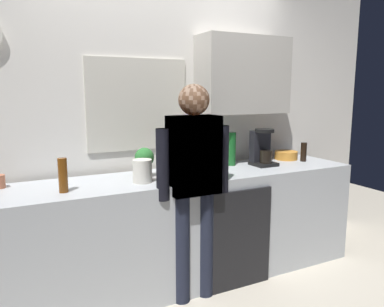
# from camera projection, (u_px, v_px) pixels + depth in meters

# --- Properties ---
(ground_plane) EXTENTS (8.00, 8.00, 0.00)m
(ground_plane) POSITION_uv_depth(u_px,v_px,m) (194.00, 297.00, 2.83)
(ground_plane) COLOR beige
(kitchen_counter) EXTENTS (3.18, 0.64, 0.89)m
(kitchen_counter) POSITION_uv_depth(u_px,v_px,m) (177.00, 229.00, 3.02)
(kitchen_counter) COLOR #B2B7BC
(kitchen_counter) RESTS_ON ground_plane
(dishwasher_panel) EXTENTS (0.56, 0.02, 0.80)m
(dishwasher_panel) POSITION_uv_depth(u_px,v_px,m) (240.00, 240.00, 2.90)
(dishwasher_panel) COLOR black
(dishwasher_panel) RESTS_ON ground_plane
(back_wall_assembly) EXTENTS (4.78, 0.42, 2.60)m
(back_wall_assembly) POSITION_uv_depth(u_px,v_px,m) (167.00, 114.00, 3.26)
(back_wall_assembly) COLOR white
(back_wall_assembly) RESTS_ON ground_plane
(coffee_maker) EXTENTS (0.20, 0.20, 0.33)m
(coffee_maker) POSITION_uv_depth(u_px,v_px,m) (262.00, 149.00, 3.34)
(coffee_maker) COLOR black
(coffee_maker) RESTS_ON kitchen_counter
(bottle_amber_beer) EXTENTS (0.06, 0.06, 0.23)m
(bottle_amber_beer) POSITION_uv_depth(u_px,v_px,m) (63.00, 175.00, 2.44)
(bottle_amber_beer) COLOR brown
(bottle_amber_beer) RESTS_ON kitchen_counter
(bottle_olive_oil) EXTENTS (0.06, 0.06, 0.25)m
(bottle_olive_oil) POSITION_uv_depth(u_px,v_px,m) (184.00, 159.00, 2.96)
(bottle_olive_oil) COLOR olive
(bottle_olive_oil) RESTS_ON kitchen_counter
(bottle_green_wine) EXTENTS (0.07, 0.07, 0.30)m
(bottle_green_wine) POSITION_uv_depth(u_px,v_px,m) (232.00, 149.00, 3.33)
(bottle_green_wine) COLOR #195923
(bottle_green_wine) RESTS_ON kitchen_counter
(bottle_red_vinegar) EXTENTS (0.06, 0.06, 0.22)m
(bottle_red_vinegar) POSITION_uv_depth(u_px,v_px,m) (171.00, 163.00, 2.89)
(bottle_red_vinegar) COLOR maroon
(bottle_red_vinegar) RESTS_ON kitchen_counter
(bottle_dark_sauce) EXTENTS (0.06, 0.06, 0.18)m
(bottle_dark_sauce) POSITION_uv_depth(u_px,v_px,m) (304.00, 152.00, 3.53)
(bottle_dark_sauce) COLOR black
(bottle_dark_sauce) RESTS_ON kitchen_counter
(bottle_clear_soda) EXTENTS (0.09, 0.09, 0.28)m
(bottle_clear_soda) POSITION_uv_depth(u_px,v_px,m) (219.00, 158.00, 2.91)
(bottle_clear_soda) COLOR #2D8C33
(bottle_clear_soda) RESTS_ON kitchen_counter
(mixing_bowl) EXTENTS (0.22, 0.22, 0.08)m
(mixing_bowl) POSITION_uv_depth(u_px,v_px,m) (286.00, 155.00, 3.64)
(mixing_bowl) COLOR orange
(mixing_bowl) RESTS_ON kitchen_counter
(potted_plant) EXTENTS (0.15, 0.15, 0.23)m
(potted_plant) POSITION_uv_depth(u_px,v_px,m) (145.00, 160.00, 2.88)
(potted_plant) COLOR #9E5638
(potted_plant) RESTS_ON kitchen_counter
(storage_canister) EXTENTS (0.14, 0.14, 0.17)m
(storage_canister) POSITION_uv_depth(u_px,v_px,m) (142.00, 171.00, 2.71)
(storage_canister) COLOR silver
(storage_canister) RESTS_ON kitchen_counter
(person_at_sink) EXTENTS (0.57, 0.22, 1.60)m
(person_at_sink) POSITION_uv_depth(u_px,v_px,m) (194.00, 176.00, 2.67)
(person_at_sink) COLOR black
(person_at_sink) RESTS_ON ground_plane
(person_guest) EXTENTS (0.57, 0.22, 1.60)m
(person_guest) POSITION_uv_depth(u_px,v_px,m) (194.00, 176.00, 2.67)
(person_guest) COLOR #3F4766
(person_guest) RESTS_ON ground_plane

